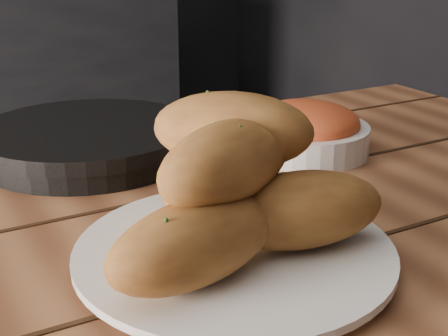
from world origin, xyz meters
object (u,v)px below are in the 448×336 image
Objects in this scene: table at (170,326)px; skillet at (89,140)px; plate at (234,254)px; bowl at (304,130)px; bread_rolls at (231,187)px.

skillet is (0.01, 0.29, 0.13)m from table.
plate is 0.34m from bowl.
bowl reaches higher than skillet.
table is 0.14m from plate.
table is 3.31× the size of skillet.
skillet is at bearing 154.50° from bowl.
bowl is (0.27, -0.13, 0.01)m from skillet.
plate reaches higher than table.
skillet is (-0.02, 0.37, 0.01)m from plate.
bread_rolls reaches higher than skillet.
skillet is at bearing 93.83° from plate.
bowl is at bearing -25.50° from skillet.
bowl is (0.25, 0.23, -0.04)m from bread_rolls.
bowl is at bearing 43.30° from plate.
table is at bearing 115.40° from bread_rolls.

